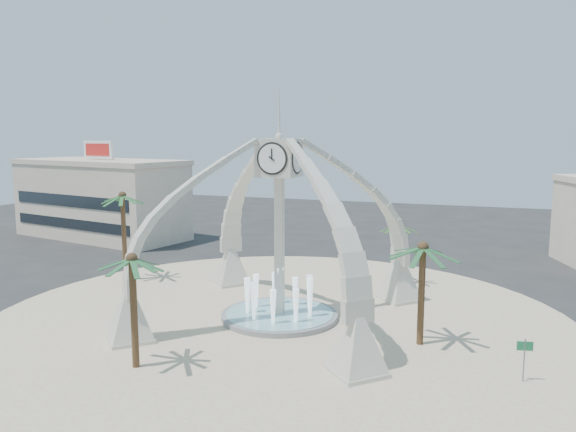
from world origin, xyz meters
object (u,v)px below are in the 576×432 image
(street_sign, at_px, (525,351))
(fountain, at_px, (280,315))
(palm_north, at_px, (398,225))
(palm_west, at_px, (122,197))
(palm_south, at_px, (132,261))
(clock_tower, at_px, (279,226))
(palm_east, at_px, (423,249))

(street_sign, bearing_deg, fountain, 148.79)
(palm_north, bearing_deg, palm_west, -163.71)
(palm_north, height_order, palm_south, palm_south)
(clock_tower, relative_size, palm_north, 3.08)
(fountain, bearing_deg, clock_tower, -90.00)
(palm_east, bearing_deg, palm_north, 104.90)
(palm_north, bearing_deg, fountain, -117.93)
(palm_north, distance_m, palm_south, 24.35)
(palm_east, distance_m, palm_north, 13.71)
(clock_tower, xyz_separation_m, palm_west, (-16.26, 5.05, 0.82))
(fountain, bearing_deg, palm_west, 162.73)
(fountain, bearing_deg, street_sign, -18.49)
(palm_west, bearing_deg, fountain, -17.27)
(palm_south, bearing_deg, palm_north, 64.29)
(clock_tower, bearing_deg, palm_east, -9.56)
(palm_west, xyz_separation_m, palm_south, (11.85, -15.38, -1.36))
(palm_west, bearing_deg, clock_tower, -17.27)
(fountain, distance_m, palm_east, 11.31)
(palm_north, relative_size, palm_south, 0.86)
(fountain, relative_size, street_sign, 3.45)
(clock_tower, xyz_separation_m, palm_south, (-4.41, -10.33, -0.53))
(clock_tower, relative_size, palm_south, 2.64)
(fountain, relative_size, palm_west, 0.97)
(fountain, distance_m, palm_south, 12.58)
(fountain, height_order, palm_east, palm_east)
(clock_tower, relative_size, palm_east, 2.64)
(palm_east, bearing_deg, clock_tower, 170.44)
(clock_tower, distance_m, palm_west, 17.04)
(clock_tower, relative_size, fountain, 2.24)
(palm_east, xyz_separation_m, palm_north, (-3.52, 13.23, -0.79))
(clock_tower, distance_m, street_sign, 16.81)
(street_sign, bearing_deg, palm_south, -177.85)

